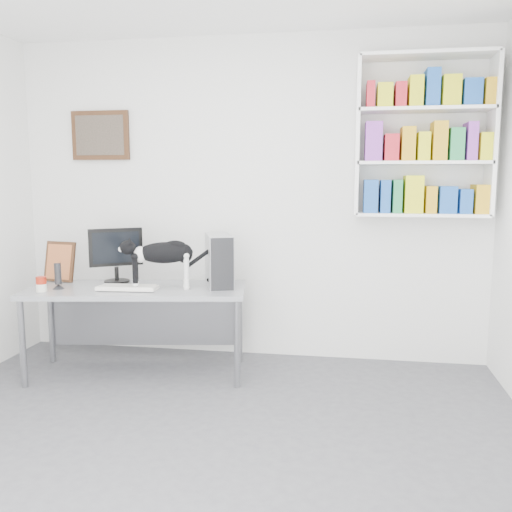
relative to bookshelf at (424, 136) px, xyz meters
name	(u,v)px	position (x,y,z in m)	size (l,w,h in m)	color
room	(176,216)	(-1.40, -1.85, -0.50)	(4.01, 4.01, 2.70)	#5B5C61
bookshelf	(424,136)	(0.00, 0.00, 0.00)	(1.03, 0.28, 1.24)	white
wall_art	(100,135)	(-2.70, 0.12, 0.05)	(0.52, 0.04, 0.42)	#4E2E19
desk	(138,331)	(-2.16, -0.50, -1.50)	(1.67, 0.65, 0.69)	gray
monitor	(116,255)	(-2.39, -0.34, -0.93)	(0.42, 0.20, 0.45)	black
keyboard	(128,288)	(-2.19, -0.60, -1.14)	(0.44, 0.17, 0.03)	silver
pc_tower	(219,260)	(-1.54, -0.34, -0.95)	(0.18, 0.41, 0.41)	#B4B4B9
speaker	(58,275)	(-2.73, -0.65, -1.05)	(0.09, 0.09, 0.21)	black
leaning_print	(60,261)	(-2.87, -0.36, -0.99)	(0.27, 0.11, 0.34)	#4E2E19
soup_can	(41,284)	(-2.80, -0.76, -1.10)	(0.08, 0.08, 0.11)	#A51F0E
cat	(163,265)	(-1.93, -0.54, -0.97)	(0.61, 0.16, 0.38)	black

